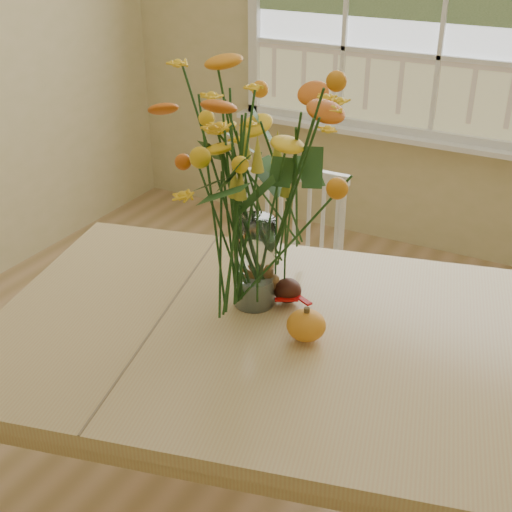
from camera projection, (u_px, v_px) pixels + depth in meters
The scene contains 8 objects.
floor at pixel (237, 492), 2.49m from camera, with size 4.00×4.50×0.01m, color #A4814F.
wall_back at pixel (446, 18), 3.61m from camera, with size 4.00×0.02×2.70m, color #C8BC80.
dining_table at pixel (253, 352), 2.02m from camera, with size 1.74×1.42×0.81m.
windsor_chair at pixel (290, 274), 2.85m from camera, with size 0.53×0.52×0.92m.
flower_vase at pixel (254, 175), 1.90m from camera, with size 0.58×0.58×0.69m.
pumpkin at pixel (306, 327), 1.90m from camera, with size 0.11×0.11×0.09m, color orange.
turkey_figurine at pixel (266, 286), 2.09m from camera, with size 0.11×0.09×0.11m.
dark_gourd at pixel (288, 292), 2.08m from camera, with size 0.12×0.08×0.08m.
Camera 1 is at (0.92, -1.55, 1.91)m, focal length 48.00 mm.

